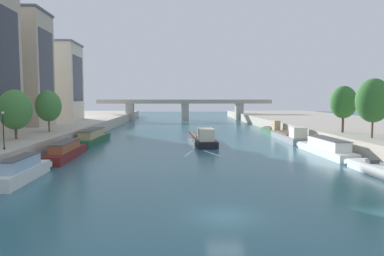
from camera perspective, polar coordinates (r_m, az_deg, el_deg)
name	(u,v)px	position (r m, az deg, el deg)	size (l,w,h in m)	color
ground_plane	(225,217)	(24.98, 5.47, -14.17)	(400.00, 400.00, 0.00)	#2D6070
quay_left	(16,130)	(86.25, -26.80, -0.26)	(36.00, 170.00, 2.59)	#B7AD9E
quay_right	(359,128)	(89.23, 25.54, -0.07)	(36.00, 170.00, 2.59)	#B7AD9E
barge_midriver	(202,138)	(64.31, 1.60, -1.64)	(4.44, 19.60, 3.12)	black
wake_behind_barge	(200,154)	(51.77, 1.36, -4.21)	(5.59, 6.06, 0.03)	#A0CCD6
moored_boat_left_downstream	(23,170)	(38.58, -25.81, -6.23)	(1.89, 10.71, 2.51)	silver
moored_boat_left_upstream	(67,151)	(50.71, -19.77, -3.54)	(2.53, 13.98, 2.41)	maroon
moored_boat_left_second	(93,137)	(66.36, -15.83, -1.47)	(3.28, 15.95, 2.62)	#235633
moored_boat_right_lone	(326,148)	(54.27, 20.98, -3.02)	(3.03, 15.42, 2.49)	silver
moored_boat_right_far	(290,136)	(70.39, 15.70, -1.27)	(3.59, 16.14, 3.02)	gray
moored_boat_right_second	(272,129)	(84.27, 12.88, -0.23)	(2.12, 11.46, 3.22)	#235633
tree_left_distant	(15,110)	(53.47, -26.88, 2.69)	(4.48, 4.48, 6.78)	brown
tree_left_by_lamp	(48,106)	(63.68, -22.36, 3.34)	(4.24, 4.24, 6.93)	brown
tree_right_by_lamp	(373,101)	(55.16, 27.45, 3.99)	(4.74, 4.74, 8.35)	brown
tree_right_third	(344,102)	(62.37, 23.46, 3.87)	(4.22, 4.22, 7.62)	brown
lamppost_left_bank	(3,129)	(43.13, -28.38, -0.09)	(0.28, 0.28, 4.13)	black
building_left_corner	(9,69)	(80.75, -27.59, 8.58)	(15.26, 9.90, 23.23)	#B2A38E
building_left_tall	(48,81)	(100.20, -22.43, 7.04)	(16.17, 11.49, 20.14)	beige
bridge_far	(185,107)	(132.68, -1.16, 3.45)	(65.44, 4.40, 7.83)	#9E998E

